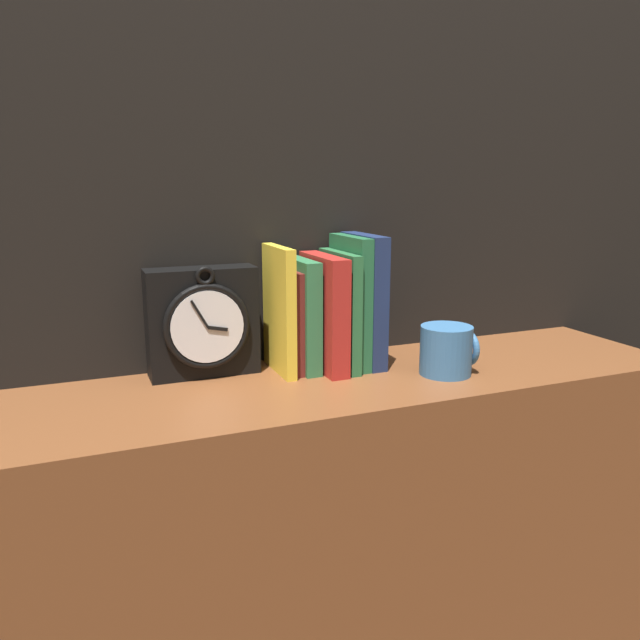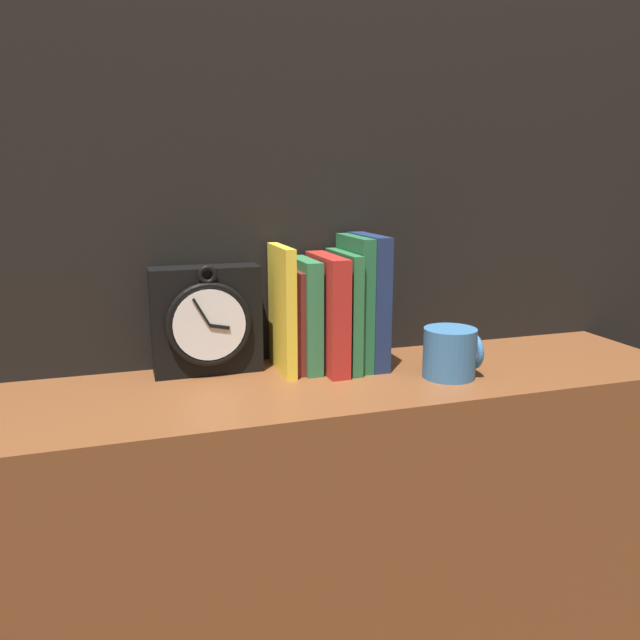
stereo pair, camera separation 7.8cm
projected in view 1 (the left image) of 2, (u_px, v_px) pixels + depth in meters
wall_back at (280, 49)px, 1.12m from camera, size 6.00×0.05×2.60m
bookshelf at (320, 569)px, 1.15m from camera, size 1.38×0.32×0.73m
clock at (203, 322)px, 1.09m from camera, size 0.19×0.08×0.20m
book_slot0_yellow at (279, 310)px, 1.11m from camera, size 0.02×0.13×0.23m
book_slot1_maroon at (289, 320)px, 1.13m from camera, size 0.02×0.12×0.18m
book_slot2_green at (304, 314)px, 1.13m from camera, size 0.03×0.13×0.20m
book_slot3_red at (324, 313)px, 1.13m from camera, size 0.03×0.16×0.21m
book_slot4_green at (340, 310)px, 1.14m from camera, size 0.02×0.15×0.21m
book_slot5_green at (350, 301)px, 1.15m from camera, size 0.02×0.14×0.24m
book_slot6_navy at (363, 300)px, 1.16m from camera, size 0.03×0.15×0.24m
mug at (447, 350)px, 1.11m from camera, size 0.10×0.09×0.09m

